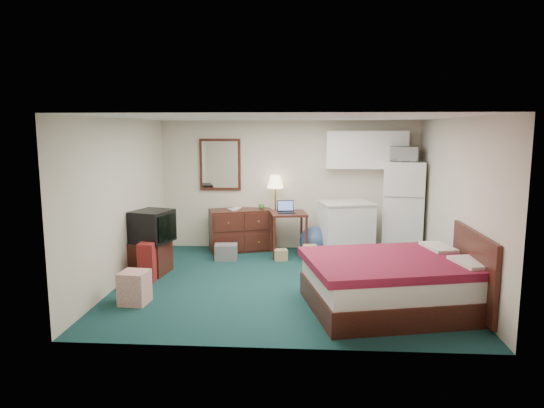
# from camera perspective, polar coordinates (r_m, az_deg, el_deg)

# --- Properties ---
(floor) EXTENTS (5.00, 4.50, 0.01)m
(floor) POSITION_cam_1_polar(r_m,az_deg,el_deg) (7.53, 1.49, -9.25)
(floor) COLOR black
(floor) RESTS_ON ground
(ceiling) EXTENTS (5.00, 4.50, 0.01)m
(ceiling) POSITION_cam_1_polar(r_m,az_deg,el_deg) (7.16, 1.57, 10.13)
(ceiling) COLOR beige
(ceiling) RESTS_ON walls
(walls) EXTENTS (5.01, 4.51, 2.50)m
(walls) POSITION_cam_1_polar(r_m,az_deg,el_deg) (7.24, 1.53, 0.19)
(walls) COLOR beige
(walls) RESTS_ON floor
(mirror) EXTENTS (0.80, 0.06, 1.00)m
(mirror) POSITION_cam_1_polar(r_m,az_deg,el_deg) (9.54, -6.11, 4.65)
(mirror) COLOR white
(mirror) RESTS_ON walls
(upper_cabinets) EXTENTS (1.50, 0.35, 0.70)m
(upper_cabinets) POSITION_cam_1_polar(r_m,az_deg,el_deg) (9.32, 11.04, 6.28)
(upper_cabinets) COLOR white
(upper_cabinets) RESTS_ON walls
(headboard) EXTENTS (0.06, 1.56, 1.00)m
(headboard) POSITION_cam_1_polar(r_m,az_deg,el_deg) (6.78, 22.59, -7.14)
(headboard) COLOR black
(headboard) RESTS_ON walls
(dresser) EXTENTS (1.29, 0.89, 0.81)m
(dresser) POSITION_cam_1_polar(r_m,az_deg,el_deg) (9.41, -3.68, -3.05)
(dresser) COLOR black
(dresser) RESTS_ON floor
(floor_lamp) EXTENTS (0.36, 0.36, 1.46)m
(floor_lamp) POSITION_cam_1_polar(r_m,az_deg,el_deg) (9.36, 0.39, -1.05)
(floor_lamp) COLOR gold
(floor_lamp) RESTS_ON floor
(desk) EXTENTS (0.74, 0.74, 0.82)m
(desk) POSITION_cam_1_polar(r_m,az_deg,el_deg) (9.00, 1.92, -3.55)
(desk) COLOR black
(desk) RESTS_ON floor
(exercise_ball) EXTENTS (0.61, 0.61, 0.54)m
(exercise_ball) POSITION_cam_1_polar(r_m,az_deg,el_deg) (9.10, 4.96, -4.34)
(exercise_ball) COLOR navy
(exercise_ball) RESTS_ON floor
(kitchen_counter) EXTENTS (1.04, 0.89, 0.99)m
(kitchen_counter) POSITION_cam_1_polar(r_m,az_deg,el_deg) (9.03, 8.67, -3.05)
(kitchen_counter) COLOR white
(kitchen_counter) RESTS_ON floor
(fridge) EXTENTS (0.84, 0.84, 1.75)m
(fridge) POSITION_cam_1_polar(r_m,az_deg,el_deg) (9.34, 15.14, -0.49)
(fridge) COLOR white
(fridge) RESTS_ON floor
(bed) EXTENTS (2.40, 2.06, 0.67)m
(bed) POSITION_cam_1_polar(r_m,az_deg,el_deg) (6.59, 13.94, -9.14)
(bed) COLOR maroon
(bed) RESTS_ON floor
(tv_stand) EXTENTS (0.61, 0.65, 0.54)m
(tv_stand) POSITION_cam_1_polar(r_m,az_deg,el_deg) (8.19, -14.09, -6.07)
(tv_stand) COLOR black
(tv_stand) RESTS_ON floor
(suitcase) EXTENTS (0.25, 0.39, 0.61)m
(suitcase) POSITION_cam_1_polar(r_m,az_deg,el_deg) (7.80, -14.38, -6.56)
(suitcase) COLOR #5D080E
(suitcase) RESTS_ON floor
(retail_box) EXTENTS (0.39, 0.39, 0.44)m
(retail_box) POSITION_cam_1_polar(r_m,az_deg,el_deg) (6.88, -15.86, -9.43)
(retail_box) COLOR #F5E4CF
(retail_box) RESTS_ON floor
(file_bin) EXTENTS (0.43, 0.34, 0.28)m
(file_bin) POSITION_cam_1_polar(r_m,az_deg,el_deg) (8.82, -5.42, -5.64)
(file_bin) COLOR slate
(file_bin) RESTS_ON floor
(cardboard_box_a) EXTENTS (0.27, 0.25, 0.20)m
(cardboard_box_a) POSITION_cam_1_polar(r_m,az_deg,el_deg) (8.75, 1.01, -5.98)
(cardboard_box_a) COLOR olive
(cardboard_box_a) RESTS_ON floor
(cardboard_box_b) EXTENTS (0.28, 0.32, 0.29)m
(cardboard_box_b) POSITION_cam_1_polar(r_m,az_deg,el_deg) (8.67, 4.51, -5.84)
(cardboard_box_b) COLOR olive
(cardboard_box_b) RESTS_ON floor
(laptop) EXTENTS (0.35, 0.30, 0.21)m
(laptop) POSITION_cam_1_polar(r_m,az_deg,el_deg) (8.85, 1.70, -0.37)
(laptop) COLOR black
(laptop) RESTS_ON desk
(crt_tv) EXTENTS (0.71, 0.74, 0.51)m
(crt_tv) POSITION_cam_1_polar(r_m,az_deg,el_deg) (8.02, -13.90, -2.55)
(crt_tv) COLOR black
(crt_tv) RESTS_ON tv_stand
(microwave) EXTENTS (0.55, 0.39, 0.34)m
(microwave) POSITION_cam_1_polar(r_m,az_deg,el_deg) (9.20, 15.32, 5.91)
(microwave) COLOR white
(microwave) RESTS_ON fridge
(book_a) EXTENTS (0.13, 0.10, 0.20)m
(book_a) POSITION_cam_1_polar(r_m,az_deg,el_deg) (9.23, -5.05, -0.12)
(book_a) COLOR olive
(book_a) RESTS_ON dresser
(book_b) EXTENTS (0.16, 0.02, 0.22)m
(book_b) POSITION_cam_1_polar(r_m,az_deg,el_deg) (9.39, -4.67, 0.10)
(book_b) COLOR olive
(book_b) RESTS_ON dresser
(mug) EXTENTS (0.13, 0.11, 0.11)m
(mug) POSITION_cam_1_polar(r_m,az_deg,el_deg) (9.35, -1.24, -0.24)
(mug) COLOR #4A8236
(mug) RESTS_ON dresser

